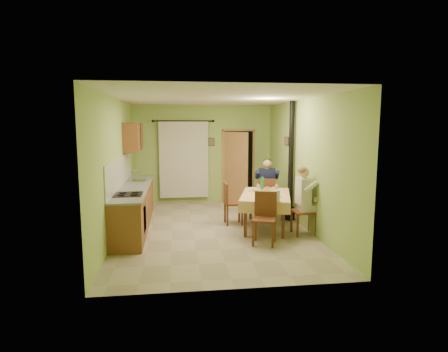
{
  "coord_description": "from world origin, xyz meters",
  "views": [
    {
      "loc": [
        -0.78,
        -7.86,
        2.27
      ],
      "look_at": [
        0.25,
        0.1,
        1.15
      ],
      "focal_mm": 30.0,
      "sensor_mm": 36.0,
      "label": 1
    }
  ],
  "objects": [
    {
      "name": "kitchen_run",
      "position": [
        -1.71,
        0.4,
        0.48
      ],
      "size": [
        0.64,
        3.64,
        1.56
      ],
      "color": "brown",
      "rests_on": "ground"
    },
    {
      "name": "man_far",
      "position": [
        1.44,
        1.03,
        0.88
      ],
      "size": [
        0.63,
        0.53,
        1.39
      ],
      "rotation": [
        0.0,
        0.0,
        -0.19
      ],
      "color": "#141938",
      "rests_on": "chair_far"
    },
    {
      "name": "chair_right",
      "position": [
        1.84,
        -0.62,
        0.29
      ],
      "size": [
        0.46,
        0.46,
        1.02
      ],
      "rotation": [
        0.0,
        0.0,
        1.58
      ],
      "color": "brown",
      "rests_on": "ground"
    },
    {
      "name": "man_right",
      "position": [
        1.82,
        -0.62,
        0.88
      ],
      "size": [
        0.47,
        0.58,
        1.39
      ],
      "rotation": [
        0.0,
        0.0,
        1.58
      ],
      "color": "beige",
      "rests_on": "chair_right"
    },
    {
      "name": "curtain",
      "position": [
        -0.55,
        2.9,
        1.26
      ],
      "size": [
        1.7,
        0.07,
        2.22
      ],
      "color": "black",
      "rests_on": "ground"
    },
    {
      "name": "picture_back",
      "position": [
        0.25,
        2.97,
        1.75
      ],
      "size": [
        0.19,
        0.03,
        0.23
      ],
      "primitive_type": "cube",
      "color": "black",
      "rests_on": "room_shell"
    },
    {
      "name": "chair_near",
      "position": [
        0.86,
        -1.12,
        0.29
      ],
      "size": [
        0.55,
        0.55,
        0.99
      ],
      "rotation": [
        0.0,
        0.0,
        2.79
      ],
      "color": "brown",
      "rests_on": "ground"
    },
    {
      "name": "picture_right",
      "position": [
        1.97,
        1.2,
        1.85
      ],
      "size": [
        0.03,
        0.31,
        0.21
      ],
      "primitive_type": "cube",
      "color": "brown",
      "rests_on": "room_shell"
    },
    {
      "name": "tableware",
      "position": [
        1.15,
        -0.14,
        0.81
      ],
      "size": [
        0.62,
        1.63,
        0.33
      ],
      "color": "white",
      "rests_on": "dining_table"
    },
    {
      "name": "chair_far",
      "position": [
        1.43,
        1.01,
        0.29
      ],
      "size": [
        0.47,
        0.47,
        0.96
      ],
      "rotation": [
        0.0,
        0.0,
        -0.19
      ],
      "color": "brown",
      "rests_on": "ground"
    },
    {
      "name": "floor",
      "position": [
        0.0,
        0.0,
        0.0
      ],
      "size": [
        4.0,
        6.0,
        0.01
      ],
      "primitive_type": "cube",
      "color": "tan",
      "rests_on": "ground"
    },
    {
      "name": "stove_flue",
      "position": [
        1.9,
        0.6,
        1.02
      ],
      "size": [
        0.24,
        0.24,
        2.8
      ],
      "color": "black",
      "rests_on": "ground"
    },
    {
      "name": "dining_table",
      "position": [
        1.15,
        -0.05,
        0.38
      ],
      "size": [
        1.45,
        1.91,
        0.76
      ],
      "rotation": [
        0.0,
        0.0,
        -0.27
      ],
      "color": "#E7B87A",
      "rests_on": "ground"
    },
    {
      "name": "room_shell",
      "position": [
        0.0,
        0.0,
        1.82
      ],
      "size": [
        4.04,
        6.04,
        2.82
      ],
      "color": "#A4C866",
      "rests_on": "ground"
    },
    {
      "name": "doorway",
      "position": [
        0.99,
        2.83,
        1.05
      ],
      "size": [
        0.96,
        0.63,
        2.15
      ],
      "color": "black",
      "rests_on": "ground"
    },
    {
      "name": "upper_cabinets",
      "position": [
        -1.82,
        1.7,
        1.95
      ],
      "size": [
        0.35,
        1.4,
        0.7
      ],
      "primitive_type": "cube",
      "color": "brown",
      "rests_on": "room_shell"
    },
    {
      "name": "chair_left",
      "position": [
        0.49,
        0.37,
        0.29
      ],
      "size": [
        0.41,
        0.41,
        0.95
      ],
      "rotation": [
        0.0,
        0.0,
        -1.54
      ],
      "color": "brown",
      "rests_on": "ground"
    }
  ]
}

